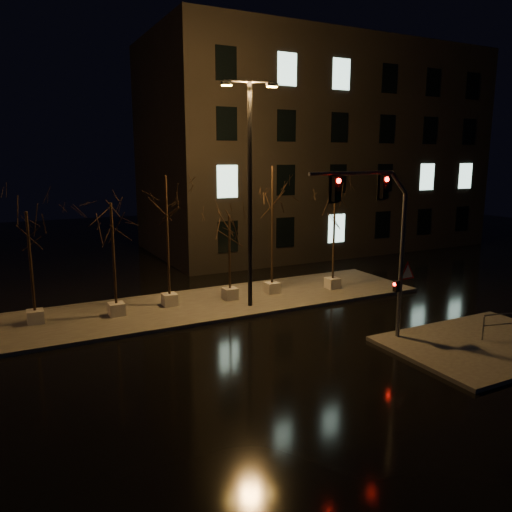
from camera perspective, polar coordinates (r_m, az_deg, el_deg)
ground at (r=18.52m, az=0.64°, el=-10.62°), size 90.00×90.00×0.00m
median at (r=23.67m, az=-6.17°, el=-5.59°), size 22.00×5.00×0.15m
sidewalk_corner at (r=20.59m, az=24.63°, el=-9.17°), size 7.00×5.00×0.15m
building at (r=39.85m, az=6.58°, el=11.99°), size 25.00×12.00×15.00m
tree_0 at (r=21.95m, az=-24.58°, el=1.99°), size 1.80×1.80×4.75m
tree_1 at (r=21.83m, az=-16.13°, el=3.04°), size 1.80×1.80×5.01m
tree_2 at (r=22.73m, az=-10.21°, el=5.76°), size 1.80×1.80×6.13m
tree_3 at (r=23.61m, az=-3.06°, el=2.53°), size 1.80×1.80×4.20m
tree_4 at (r=24.46m, az=1.89°, el=6.98°), size 1.80×1.80×6.51m
tree_5 at (r=25.81m, az=8.97°, el=4.81°), size 1.80×1.80×5.17m
traffic_signal_mast at (r=18.42m, az=14.36°, el=2.70°), size 5.14×0.47×6.28m
streetlight_main at (r=22.24m, az=-0.71°, el=8.64°), size 2.47×0.88×9.96m
guard_rail_a at (r=21.30m, az=26.91°, el=-6.68°), size 2.22×0.54×0.98m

